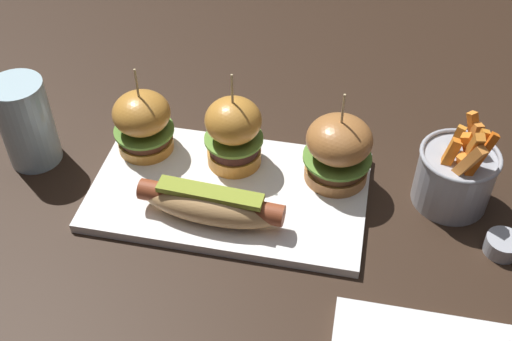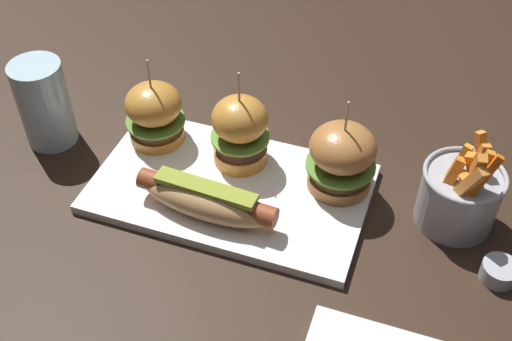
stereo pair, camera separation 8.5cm
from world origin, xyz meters
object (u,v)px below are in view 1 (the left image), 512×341
Objects in this scene: platter_main at (229,191)px; water_glass at (26,123)px; fries_bucket at (456,175)px; sauce_ramekin at (503,245)px; hot_dog at (211,204)px; slider_right at (338,150)px; slider_center at (234,132)px; slider_left at (143,122)px.

water_glass reaches higher than platter_main.
fries_bucket is (0.30, 0.05, 0.04)m from platter_main.
sauce_ramekin is 0.67m from water_glass.
hot_dog is 0.19m from slider_right.
sauce_ramekin is at bearing -19.79° from slider_right.
slider_right is at bearing 179.93° from fries_bucket.
hot_dog is 1.38× the size of fries_bucket.
slider_center reaches higher than water_glass.
slider_right is (0.28, -0.01, 0.00)m from slider_left.
hot_dog is 0.33m from fries_bucket.
sauce_ramekin is at bearing -51.30° from fries_bucket.
platter_main is at bearing -22.54° from slider_left.
hot_dog is 1.46× the size of water_glass.
hot_dog is 0.30m from water_glass.
water_glass is (-0.44, -0.03, 0.00)m from slider_right.
slider_right is 1.01× the size of fries_bucket.
water_glass is at bearing 176.52° from platter_main.
platter_main is 0.08m from slider_center.
fries_bucket is at bearing -0.55° from slider_center.
fries_bucket is (0.30, -0.00, -0.02)m from slider_center.
slider_left is at bearing 170.28° from sauce_ramekin.
sauce_ramekin is at bearing -4.48° from platter_main.
slider_left reaches higher than hot_dog.
slider_left is at bearing 179.19° from fries_bucket.
slider_left is (-0.14, 0.06, 0.05)m from platter_main.
slider_center is at bearing 179.45° from fries_bucket.
fries_bucket is at bearing 9.75° from platter_main.
platter_main is at bearing 79.99° from hot_dog.
slider_right is (0.15, 0.11, 0.02)m from hot_dog.
platter_main is 0.16m from slider_right.
sauce_ramekin is (0.37, 0.03, -0.03)m from hot_dog.
slider_center is 0.31m from fries_bucket.
water_glass is at bearing -166.02° from slider_left.
hot_dog is (-0.01, -0.06, 0.03)m from platter_main.
hot_dog is 0.38m from sauce_ramekin.
sauce_ramekin is at bearing -12.67° from slider_center.
water_glass is at bearing -176.80° from fries_bucket.
hot_dog reaches higher than sauce_ramekin.
slider_left is 0.16m from water_glass.
slider_right is at bearing 4.38° from water_glass.
fries_bucket is at bearing 19.47° from hot_dog.
hot_dog is at bearing -160.53° from fries_bucket.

